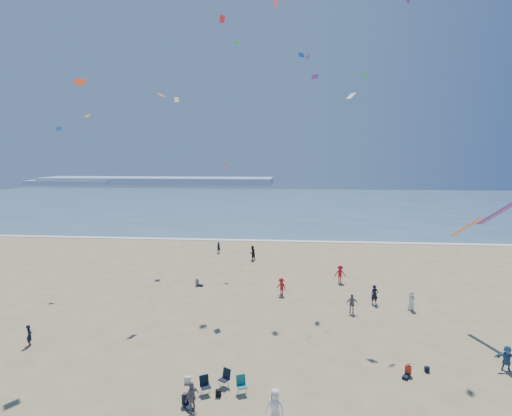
{
  "coord_description": "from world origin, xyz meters",
  "views": [
    {
      "loc": [
        4.13,
        -15.77,
        13.0
      ],
      "look_at": [
        2.0,
        8.0,
        9.93
      ],
      "focal_mm": 28.0,
      "sensor_mm": 36.0,
      "label": 1
    }
  ],
  "objects": [
    {
      "name": "navy_bag",
      "position": [
        12.46,
        7.85,
        0.17
      ],
      "size": [
        0.28,
        0.18,
        0.34
      ],
      "primitive_type": "cube",
      "color": "black",
      "rests_on": "ground"
    },
    {
      "name": "headland_far",
      "position": [
        -60.0,
        170.0,
        1.6
      ],
      "size": [
        110.0,
        20.0,
        3.2
      ],
      "primitive_type": "cube",
      "color": "#7A8EA8",
      "rests_on": "ground"
    },
    {
      "name": "chair_cluster",
      "position": [
        0.5,
        4.72,
        0.5
      ],
      "size": [
        2.8,
        1.62,
        1.0
      ],
      "color": "black",
      "rests_on": "ground"
    },
    {
      "name": "standing_flyers",
      "position": [
        5.2,
        12.78,
        0.87
      ],
      "size": [
        32.27,
        47.87,
        1.89
      ],
      "color": "black",
      "rests_on": "ground"
    },
    {
      "name": "surf_line",
      "position": [
        0.0,
        45.0,
        0.04
      ],
      "size": [
        220.0,
        1.2,
        0.08
      ],
      "primitive_type": "cube",
      "color": "white",
      "rests_on": "ground"
    },
    {
      "name": "white_tote",
      "position": [
        -1.74,
        5.37,
        0.2
      ],
      "size": [
        0.35,
        0.2,
        0.4
      ],
      "primitive_type": "cube",
      "color": "silver",
      "rests_on": "ground"
    },
    {
      "name": "seated_group",
      "position": [
        2.16,
        5.47,
        0.42
      ],
      "size": [
        17.44,
        30.64,
        0.84
      ],
      "color": "silver",
      "rests_on": "ground"
    },
    {
      "name": "headland_near",
      "position": [
        -100.0,
        165.0,
        1.0
      ],
      "size": [
        40.0,
        14.0,
        2.0
      ],
      "primitive_type": "cube",
      "color": "#7A8EA8",
      "rests_on": "ground"
    },
    {
      "name": "kites_aloft",
      "position": [
        8.65,
        14.05,
        15.77
      ],
      "size": [
        39.07,
        41.35,
        25.4
      ],
      "color": "yellow",
      "rests_on": "ground"
    },
    {
      "name": "ocean",
      "position": [
        0.0,
        95.0,
        0.03
      ],
      "size": [
        220.0,
        100.0,
        0.06
      ],
      "primitive_type": "cube",
      "color": "#476B84",
      "rests_on": "ground"
    },
    {
      "name": "black_backpack",
      "position": [
        0.27,
        4.26,
        0.19
      ],
      "size": [
        0.3,
        0.22,
        0.38
      ],
      "primitive_type": "cube",
      "color": "black",
      "rests_on": "ground"
    }
  ]
}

